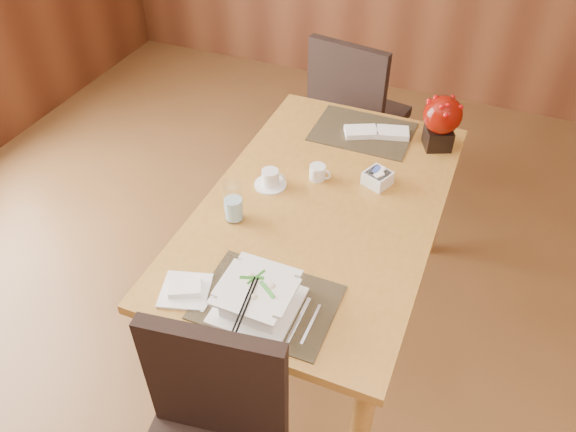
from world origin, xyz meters
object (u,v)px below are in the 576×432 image
at_px(creamer_jug, 317,172).
at_px(far_chair, 354,110).
at_px(soup_setting, 257,297).
at_px(bread_plate, 185,291).
at_px(coffee_cup, 270,179).
at_px(sugar_caddy, 377,178).
at_px(water_glass, 233,201).
at_px(dining_table, 322,221).
at_px(berry_decor, 442,120).

relative_size(creamer_jug, far_chair, 0.09).
bearing_deg(creamer_jug, far_chair, 102.73).
height_order(soup_setting, bread_plate, soup_setting).
height_order(soup_setting, creamer_jug, soup_setting).
relative_size(coffee_cup, sugar_caddy, 1.35).
bearing_deg(coffee_cup, water_glass, -100.95).
distance_m(coffee_cup, bread_plate, 0.64).
relative_size(soup_setting, water_glass, 1.49).
distance_m(dining_table, berry_decor, 0.70).
relative_size(dining_table, far_chair, 1.52).
height_order(dining_table, far_chair, far_chair).
relative_size(water_glass, far_chair, 0.18).
distance_m(sugar_caddy, far_chair, 0.94).
height_order(coffee_cup, far_chair, far_chair).
bearing_deg(far_chair, sugar_caddy, 121.69).
height_order(coffee_cup, sugar_caddy, coffee_cup).
xyz_separation_m(coffee_cup, far_chair, (0.06, 1.02, -0.23)).
bearing_deg(sugar_caddy, creamer_jug, -166.32).
relative_size(creamer_jug, bread_plate, 0.55).
distance_m(water_glass, sugar_caddy, 0.62).
distance_m(berry_decor, far_chair, 0.78).
xyz_separation_m(coffee_cup, sugar_caddy, (0.40, 0.18, -0.00)).
distance_m(dining_table, sugar_caddy, 0.29).
height_order(berry_decor, far_chair, berry_decor).
bearing_deg(dining_table, soup_setting, -91.85).
distance_m(water_glass, bread_plate, 0.40).
distance_m(coffee_cup, sugar_caddy, 0.44).
bearing_deg(sugar_caddy, bread_plate, -118.36).
bearing_deg(dining_table, coffee_cup, 174.45).
bearing_deg(dining_table, creamer_jug, 118.27).
relative_size(dining_table, soup_setting, 5.73).
xyz_separation_m(coffee_cup, berry_decor, (0.58, 0.54, 0.11)).
bearing_deg(bread_plate, water_glass, 91.79).
relative_size(dining_table, water_glass, 8.55).
bearing_deg(coffee_cup, soup_setting, -70.04).
distance_m(dining_table, far_chair, 1.06).
distance_m(creamer_jug, berry_decor, 0.60).
bearing_deg(far_chair, berry_decor, 146.76).
bearing_deg(coffee_cup, berry_decor, 43.11).
bearing_deg(berry_decor, sugar_caddy, -115.57).
xyz_separation_m(soup_setting, coffee_cup, (-0.22, 0.60, -0.02)).
bearing_deg(berry_decor, water_glass, -128.64).
bearing_deg(creamer_jug, bread_plate, -98.49).
bearing_deg(coffee_cup, sugar_caddy, 23.68).
xyz_separation_m(sugar_caddy, bread_plate, (-0.44, -0.81, -0.02)).
height_order(dining_table, bread_plate, bread_plate).
relative_size(water_glass, creamer_jug, 2.00).
distance_m(coffee_cup, creamer_jug, 0.20).
xyz_separation_m(soup_setting, bread_plate, (-0.25, -0.03, -0.05)).
bearing_deg(soup_setting, sugar_caddy, 77.22).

